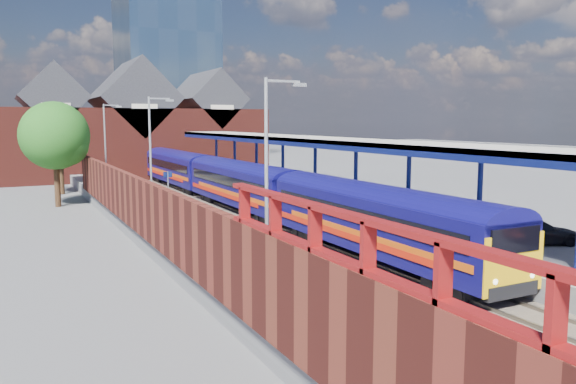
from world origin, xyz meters
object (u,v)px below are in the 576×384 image
object	(u,v)px
lamp_post_c	(153,149)
platform_sign	(168,184)
lamp_post_b	(270,172)
lamp_post_d	(107,141)
train	(207,173)
parked_car_blue	(313,188)
parked_car_dark	(537,232)
parked_car_silver	(465,214)

from	to	relation	value
lamp_post_c	platform_sign	xyz separation A→B (m)	(1.36, 2.00, -2.30)
lamp_post_b	lamp_post_d	world-z (taller)	same
lamp_post_d	platform_sign	xyz separation A→B (m)	(1.36, -14.00, -2.30)
lamp_post_c	platform_sign	size ratio (longest dim) A/B	2.80
train	parked_car_blue	xyz separation A→B (m)	(4.95, -9.82, -0.53)
lamp_post_d	parked_car_dark	size ratio (longest dim) A/B	1.81
parked_car_silver	platform_sign	bearing A→B (deg)	64.00
lamp_post_b	parked_car_dark	distance (m)	14.45
lamp_post_d	platform_sign	world-z (taller)	lamp_post_d
platform_sign	lamp_post_c	bearing A→B (deg)	-124.26
parked_car_blue	platform_sign	bearing A→B (deg)	102.06
lamp_post_d	parked_car_silver	distance (m)	30.01
train	lamp_post_c	xyz separation A→B (m)	(-7.86, -13.73, 2.87)
lamp_post_c	lamp_post_d	size ratio (longest dim) A/B	1.00
platform_sign	parked_car_dark	xyz separation A→B (m)	(12.64, -17.01, -1.13)
lamp_post_d	platform_sign	distance (m)	14.25
lamp_post_d	platform_sign	bearing A→B (deg)	-84.44
lamp_post_c	parked_car_blue	size ratio (longest dim) A/B	1.64
lamp_post_c	platform_sign	bearing A→B (deg)	55.74
parked_car_dark	lamp_post_b	bearing A→B (deg)	117.84
platform_sign	parked_car_dark	distance (m)	21.22
lamp_post_d	train	bearing A→B (deg)	-16.14
lamp_post_b	parked_car_blue	xyz separation A→B (m)	(12.81, 19.91, -3.40)
lamp_post_c	parked_car_dark	distance (m)	20.81
lamp_post_b	platform_sign	distance (m)	18.20
train	lamp_post_c	distance (m)	16.07
train	platform_sign	bearing A→B (deg)	-118.97
train	platform_sign	distance (m)	13.42
lamp_post_b	platform_sign	bearing A→B (deg)	85.67
parked_car_dark	parked_car_blue	xyz separation A→B (m)	(-1.20, 18.92, 0.03)
lamp_post_d	platform_sign	size ratio (longest dim) A/B	2.80
lamp_post_c	lamp_post_b	bearing A→B (deg)	-90.00
lamp_post_b	parked_car_silver	bearing A→B (deg)	22.22
lamp_post_c	parked_car_blue	distance (m)	13.82
parked_car_silver	parked_car_blue	xyz separation A→B (m)	(-1.52, 14.05, -0.03)
lamp_post_b	parked_car_blue	size ratio (longest dim) A/B	1.64
lamp_post_c	parked_car_dark	bearing A→B (deg)	-46.98
lamp_post_b	parked_car_blue	bearing A→B (deg)	57.24
train	parked_car_blue	bearing A→B (deg)	-63.23
train	parked_car_dark	bearing A→B (deg)	-77.92
parked_car_dark	parked_car_blue	world-z (taller)	parked_car_blue
parked_car_dark	platform_sign	bearing A→B (deg)	60.42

